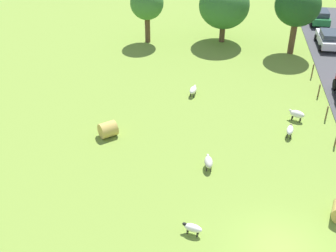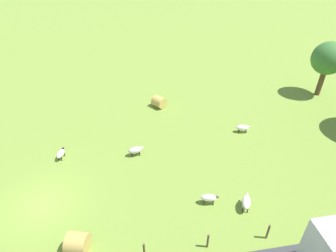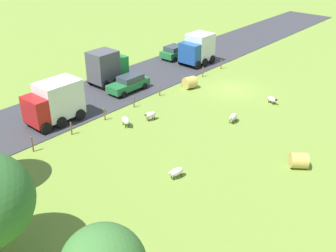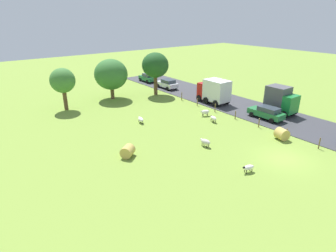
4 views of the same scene
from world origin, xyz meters
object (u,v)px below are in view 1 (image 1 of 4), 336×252
at_px(sheep_0, 209,162).
at_px(car_1, 319,16).
at_px(sheep_3, 193,228).
at_px(tree_2, 224,5).
at_px(tree_1, 147,3).
at_px(tree_0, 298,5).
at_px(sheep_4, 193,90).
at_px(sheep_1, 297,114).
at_px(car_3, 329,38).
at_px(hay_bale_0, 108,129).
at_px(sheep_2, 290,130).

distance_m(sheep_0, car_1, 30.06).
xyz_separation_m(sheep_3, tree_2, (1.13, 27.19, 3.39)).
bearing_deg(tree_1, sheep_3, -75.88).
bearing_deg(tree_2, tree_0, -17.23).
bearing_deg(tree_1, sheep_4, -62.89).
bearing_deg(sheep_3, tree_1, 104.12).
distance_m(tree_0, car_1, 10.23).
distance_m(sheep_1, tree_0, 13.39).
bearing_deg(sheep_1, sheep_4, 159.81).
relative_size(sheep_1, car_1, 0.33).
xyz_separation_m(sheep_4, car_3, (12.96, 11.66, 0.42)).
xyz_separation_m(hay_bale_0, car_1, (18.77, 24.93, 0.34)).
xyz_separation_m(sheep_0, sheep_2, (5.66, 4.38, 0.00)).
relative_size(tree_0, tree_2, 1.11).
distance_m(sheep_4, tree_2, 12.48).
xyz_separation_m(sheep_0, car_3, (11.29, 21.23, 0.38)).
bearing_deg(car_1, hay_bale_0, -126.99).
relative_size(sheep_2, car_3, 0.29).
distance_m(sheep_3, sheep_4, 15.40).
distance_m(sheep_2, sheep_4, 8.98).
height_order(tree_0, car_3, tree_0).
height_order(tree_2, car_1, tree_2).
relative_size(hay_bale_0, tree_0, 0.17).
bearing_deg(sheep_4, tree_0, 47.02).
xyz_separation_m(tree_1, car_3, (18.48, 0.87, -3.18)).
bearing_deg(sheep_3, sheep_0, 83.94).
bearing_deg(tree_2, sheep_4, -100.48).
height_order(tree_2, car_3, tree_2).
relative_size(sheep_3, tree_1, 0.20).
bearing_deg(sheep_3, sheep_4, 93.94).
distance_m(tree_0, tree_1, 14.62).
relative_size(sheep_4, car_3, 0.31).
relative_size(sheep_0, tree_2, 0.20).
height_order(tree_1, car_1, tree_1).
bearing_deg(car_1, sheep_2, -103.87).
relative_size(sheep_2, sheep_4, 0.94).
relative_size(sheep_2, sheep_3, 1.05).
bearing_deg(sheep_1, sheep_3, -119.55).
height_order(hay_bale_0, car_1, car_1).
distance_m(sheep_4, tree_1, 12.65).
xyz_separation_m(sheep_0, tree_1, (-7.20, 20.37, 3.56)).
relative_size(sheep_2, hay_bale_0, 1.03).
xyz_separation_m(sheep_1, tree_2, (-5.90, 14.79, 3.28)).
xyz_separation_m(sheep_3, tree_0, (7.97, 25.06, 4.35)).
xyz_separation_m(sheep_1, tree_0, (0.95, 12.67, 4.24)).
bearing_deg(hay_bale_0, car_3, 44.60).
xyz_separation_m(tree_0, car_3, (3.93, 1.97, -3.90)).
height_order(sheep_4, hay_bale_0, hay_bale_0).
xyz_separation_m(sheep_4, tree_1, (-5.52, 10.79, 3.60)).
bearing_deg(tree_2, sheep_1, -68.25).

